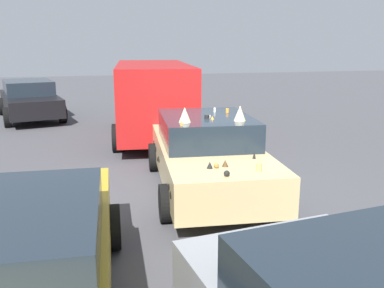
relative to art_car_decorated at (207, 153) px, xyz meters
The scene contains 5 objects.
ground_plane 0.70m from the art_car_decorated, behind, with size 60.00×60.00×0.00m, color #47474C.
art_car_decorated is the anchor object (origin of this frame).
parked_van_row_back_center 4.76m from the art_car_decorated, ahead, with size 5.54×2.68×2.14m.
parked_sedan_near_right 9.90m from the art_car_decorated, 24.77° to the left, with size 4.77×2.71×1.39m.
parked_sedan_far_right 4.38m from the art_car_decorated, 139.29° to the left, with size 4.33×2.14×1.32m.
Camera 1 is at (-7.24, 2.16, 2.70)m, focal length 39.07 mm.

